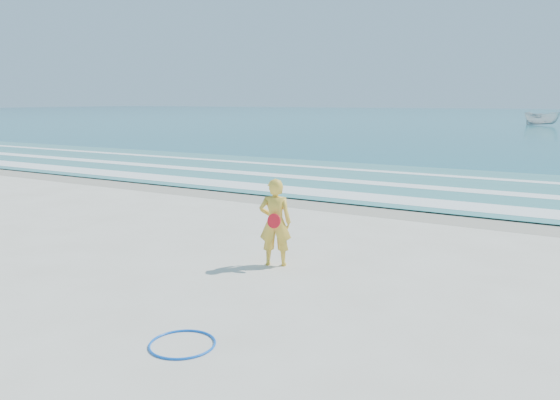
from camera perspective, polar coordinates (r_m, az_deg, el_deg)
The scene contains 9 objects.
ground at distance 8.57m, azimuth -13.65°, elevation -10.84°, with size 400.00×400.00×0.00m, color silver.
wet_sand at distance 16.04m, azimuth 9.03°, elevation -0.72°, with size 400.00×2.40×0.00m, color #B2A893.
shallow at distance 20.72m, azimuth 14.03°, elevation 1.72°, with size 400.00×10.00×0.01m, color #59B7AD.
foam_near at distance 17.23m, azimuth 10.59°, elevation 0.17°, with size 400.00×1.40×0.01m, color white.
foam_mid at distance 19.96m, azimuth 13.39°, elevation 1.45°, with size 400.00×0.90×0.01m, color white.
foam_far at distance 23.11m, azimuth 15.76°, elevation 2.54°, with size 400.00×0.60×0.01m, color white.
hoop at distance 7.26m, azimuth -10.17°, elevation -14.59°, with size 0.85×0.85×0.03m, color blue.
boat at distance 73.23m, azimuth 25.69°, elevation 7.70°, with size 1.67×4.43×1.71m, color silver.
woman at distance 10.13m, azimuth -0.51°, elevation -2.35°, with size 0.71×0.61×1.65m.
Camera 1 is at (5.60, -5.72, 3.06)m, focal length 35.00 mm.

